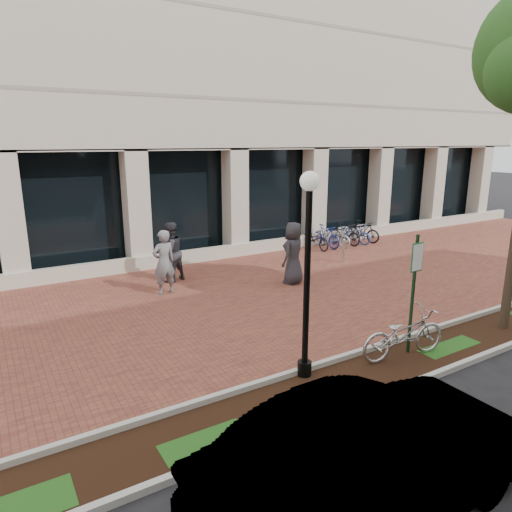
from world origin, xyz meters
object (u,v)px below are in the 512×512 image
pedestrian_left (164,262)px  pedestrian_right (293,253)px  pedestrian_mid (170,252)px  bike_rack_cluster (340,235)px  lamppost (307,265)px  parking_sign (414,280)px  bollard (343,251)px  locked_bicycle (404,334)px  sedan_near_curb (373,458)px

pedestrian_left → pedestrian_right: (3.93, -1.12, 0.02)m
pedestrian_mid → bike_rack_cluster: pedestrian_mid is taller
lamppost → bike_rack_cluster: bearing=45.5°
lamppost → pedestrian_left: size_ratio=2.02×
parking_sign → bike_rack_cluster: (5.79, 8.86, -1.19)m
pedestrian_mid → pedestrian_right: (3.31, -2.23, 0.02)m
parking_sign → pedestrian_left: bearing=114.7°
pedestrian_mid → bollard: pedestrian_mid is taller
locked_bicycle → bike_rack_cluster: bearing=-25.5°
pedestrian_mid → bollard: size_ratio=2.10×
parking_sign → bike_rack_cluster: bearing=56.0°
pedestrian_right → sedan_near_curb: pedestrian_right is taller
lamppost → bike_rack_cluster: 12.01m
pedestrian_left → pedestrian_mid: bearing=-126.3°
sedan_near_curb → bike_rack_cluster: bearing=-40.0°
locked_bicycle → pedestrian_mid: size_ratio=1.04×
sedan_near_curb → pedestrian_left: bearing=-4.8°
locked_bicycle → bollard: (4.20, 6.59, -0.06)m
lamppost → sedan_near_curb: lamppost is taller
parking_sign → sedan_near_curb: size_ratio=0.57×
parking_sign → bollard: parking_sign is taller
lamppost → pedestrian_right: size_ratio=1.98×
locked_bicycle → bike_rack_cluster: locked_bicycle is taller
pedestrian_mid → bike_rack_cluster: size_ratio=0.56×
pedestrian_mid → bollard: (6.42, -1.15, -0.51)m
bollard → sedan_near_curb: bearing=-130.1°
parking_sign → locked_bicycle: bearing=-166.1°
lamppost → locked_bicycle: bearing=-11.6°
pedestrian_mid → sedan_near_curb: pedestrian_mid is taller
pedestrian_right → bike_rack_cluster: size_ratio=0.57×
parking_sign → pedestrian_right: size_ratio=1.31×
pedestrian_right → bollard: bearing=172.6°
bollard → pedestrian_left: bearing=179.7°
bike_rack_cluster → sedan_near_curb: 15.12m
lamppost → bike_rack_cluster: (8.33, 8.47, -1.79)m
pedestrian_mid → sedan_near_curb: bearing=61.5°
parking_sign → sedan_near_curb: (-3.89, -2.76, -0.90)m
locked_bicycle → pedestrian_left: pedestrian_left is taller
parking_sign → lamppost: 2.64m
lamppost → pedestrian_left: lamppost is taller
pedestrian_mid → bollard: bearing=149.0°
pedestrian_right → bike_rack_cluster: (4.99, 3.43, -0.53)m
parking_sign → locked_bicycle: (-0.29, -0.08, -1.12)m
pedestrian_right → pedestrian_mid: bearing=-60.5°
pedestrian_left → pedestrian_right: size_ratio=0.98×
pedestrian_right → pedestrian_left: bearing=-42.4°
lamppost → pedestrian_mid: lamppost is taller
lamppost → pedestrian_left: bearing=95.5°
lamppost → bike_rack_cluster: size_ratio=1.13×
parking_sign → pedestrian_mid: 8.09m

